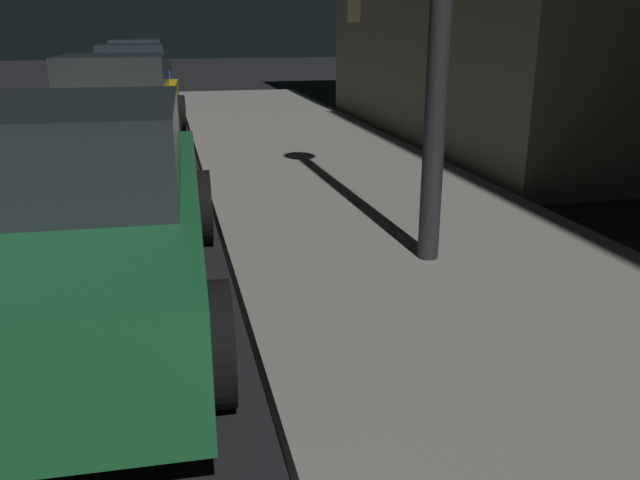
# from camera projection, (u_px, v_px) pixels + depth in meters

# --- Properties ---
(car_green) EXTENTS (2.18, 4.40, 1.43)m
(car_green) POSITION_uv_depth(u_px,v_px,m) (58.00, 214.00, 4.29)
(car_green) COLOR #19592D
(car_green) RESTS_ON ground
(car_yellow_cab) EXTENTS (2.26, 4.26, 1.43)m
(car_yellow_cab) POSITION_uv_depth(u_px,v_px,m) (117.00, 102.00, 10.60)
(car_yellow_cab) COLOR gold
(car_yellow_cab) RESTS_ON ground
(car_blue) EXTENTS (2.09, 4.32, 1.43)m
(car_blue) POSITION_uv_depth(u_px,v_px,m) (132.00, 74.00, 16.57)
(car_blue) COLOR navy
(car_blue) RESTS_ON ground
(car_white) EXTENTS (2.20, 4.61, 1.43)m
(car_white) POSITION_uv_depth(u_px,v_px,m) (138.00, 62.00, 22.14)
(car_white) COLOR silver
(car_white) RESTS_ON ground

